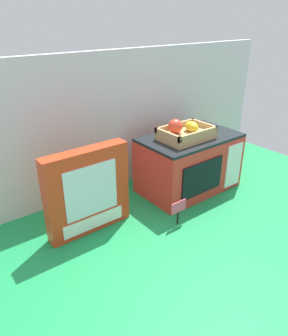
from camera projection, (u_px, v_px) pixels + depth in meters
ground_plane at (163, 196)px, 1.45m from camera, size 1.70×1.70×0.00m
display_back_panel at (132, 118)px, 1.48m from camera, size 1.61×0.03×0.60m
toy_microwave at (189, 163)px, 1.46m from camera, size 0.44×0.27×0.25m
food_groups_crate at (185, 133)px, 1.36m from camera, size 0.22×0.15×0.09m
cookie_set_box at (88, 192)px, 1.16m from camera, size 0.32×0.06×0.32m
price_sign at (178, 209)px, 1.22m from camera, size 0.07×0.01×0.10m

